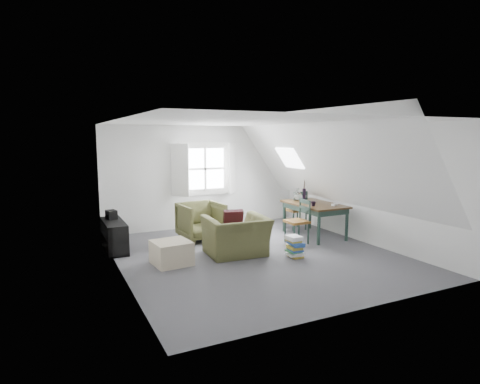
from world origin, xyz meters
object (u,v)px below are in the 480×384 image
armchair_near (236,255)px  dining_table (314,208)px  media_shelf (115,238)px  magazine_stack (295,247)px  dining_chair_far (297,209)px  armchair_far (201,239)px  ottoman (171,253)px  dining_chair_near (298,221)px

armchair_near → dining_table: bearing=-162.4°
media_shelf → magazine_stack: (2.96, -1.90, -0.06)m
dining_table → dining_chair_far: (0.01, 0.72, -0.16)m
armchair_far → ottoman: (-1.08, -1.40, 0.21)m
armchair_far → dining_chair_near: bearing=-38.6°
armchair_near → dining_chair_far: dining_chair_far is taller
armchair_near → media_shelf: 2.43m
dining_table → media_shelf: 4.33m
armchair_near → magazine_stack: bearing=149.7°
dining_chair_near → media_shelf: bearing=-85.1°
dining_chair_near → ottoman: bearing=-63.7°
armchair_far → dining_chair_far: 2.46m
media_shelf → magazine_stack: 3.52m
ottoman → magazine_stack: bearing=-15.2°
armchair_near → dining_chair_near: 1.63m
media_shelf → magazine_stack: bearing=-33.3°
ottoman → dining_table: bearing=9.4°
ottoman → dining_table: size_ratio=0.41×
armchair_far → dining_table: dining_table is taller
armchair_near → ottoman: 1.29m
dining_chair_far → armchair_far: bearing=5.9°
armchair_far → media_shelf: size_ratio=0.78×
dining_chair_far → dining_chair_near: bearing=66.3°
armchair_near → armchair_far: (-0.20, 1.39, 0.00)m
armchair_far → ottoman: 1.78m
armchair_far → dining_table: bearing=-23.7°
dining_table → dining_chair_near: bearing=-157.0°
armchair_far → ottoman: size_ratio=1.45×
dining_chair_near → dining_table: bearing=139.2°
ottoman → media_shelf: bearing=120.6°
armchair_near → dining_chair_near: bearing=-168.8°
armchair_far → dining_table: size_ratio=0.60×
ottoman → armchair_near: bearing=0.7°
ottoman → dining_chair_far: dining_chair_far is taller
armchair_far → dining_table: (2.40, -0.83, 0.65)m
ottoman → media_shelf: size_ratio=0.54×
armchair_near → media_shelf: bearing=-29.0°
dining_chair_near → dining_chair_far: bearing=169.5°
armchair_near → media_shelf: size_ratio=0.99×
armchair_near → dining_chair_far: (2.21, 1.28, 0.49)m
armchair_far → magazine_stack: armchair_far is taller
dining_chair_far → magazine_stack: (-1.30, -1.89, -0.29)m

